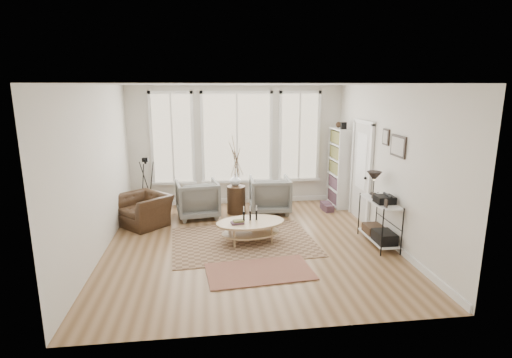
{
  "coord_description": "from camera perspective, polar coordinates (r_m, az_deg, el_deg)",
  "views": [
    {
      "loc": [
        -0.75,
        -6.95,
        2.86
      ],
      "look_at": [
        0.2,
        0.6,
        1.1
      ],
      "focal_mm": 28.0,
      "sensor_mm": 36.0,
      "label": 1
    }
  ],
  "objects": [
    {
      "name": "tripod_camera",
      "position": [
        9.44,
        -15.3,
        -1.28
      ],
      "size": [
        0.46,
        0.46,
        1.31
      ],
      "color": "black",
      "rests_on": "ground"
    },
    {
      "name": "accent_chair",
      "position": [
        8.77,
        -15.73,
        -4.26
      ],
      "size": [
        1.34,
        1.34,
        0.66
      ],
      "primitive_type": "imported",
      "rotation": [
        0.0,
        0.0,
        -0.8
      ],
      "color": "#392517",
      "rests_on": "ground"
    },
    {
      "name": "room",
      "position": [
        7.16,
        -0.86,
        1.47
      ],
      "size": [
        5.5,
        5.54,
        2.9
      ],
      "color": "#95714E",
      "rests_on": "ground"
    },
    {
      "name": "book_stack_near",
      "position": [
        9.7,
        9.95,
        -3.77
      ],
      "size": [
        0.22,
        0.28,
        0.18
      ],
      "primitive_type": "cube",
      "rotation": [
        0.0,
        0.0,
        0.01
      ],
      "color": "maroon",
      "rests_on": "ground"
    },
    {
      "name": "rug_main",
      "position": [
        7.65,
        -1.81,
        -8.89
      ],
      "size": [
        2.78,
        2.17,
        0.01
      ],
      "primitive_type": "cube",
      "rotation": [
        0.0,
        0.0,
        0.08
      ],
      "color": "brown",
      "rests_on": "ground"
    },
    {
      "name": "door",
      "position": [
        8.92,
        14.83,
        1.36
      ],
      "size": [
        0.09,
        1.06,
        2.22
      ],
      "color": "silver",
      "rests_on": "ground"
    },
    {
      "name": "rug_runner",
      "position": [
        6.48,
        0.52,
        -13.04
      ],
      "size": [
        1.74,
        1.07,
        0.01
      ],
      "primitive_type": "cube",
      "rotation": [
        0.0,
        0.0,
        0.09
      ],
      "color": "maroon",
      "rests_on": "ground"
    },
    {
      "name": "low_shelf",
      "position": [
        7.72,
        17.21,
        -5.3
      ],
      "size": [
        0.38,
        1.08,
        1.3
      ],
      "color": "white",
      "rests_on": "ground"
    },
    {
      "name": "coffee_table",
      "position": [
        7.52,
        -0.85,
        -6.73
      ],
      "size": [
        1.4,
        1.01,
        0.59
      ],
      "color": "tan",
      "rests_on": "ground"
    },
    {
      "name": "armchair_right",
      "position": [
        9.26,
        1.99,
        -2.24
      ],
      "size": [
        0.94,
        0.96,
        0.84
      ],
      "primitive_type": "imported",
      "rotation": [
        0.0,
        0.0,
        3.1
      ],
      "color": "slate",
      "rests_on": "ground"
    },
    {
      "name": "bookcase",
      "position": [
        9.9,
        11.76,
        1.66
      ],
      "size": [
        0.31,
        0.85,
        2.06
      ],
      "color": "white",
      "rests_on": "ground"
    },
    {
      "name": "side_table",
      "position": [
        9.1,
        -2.88,
        0.32
      ],
      "size": [
        0.43,
        0.43,
        1.79
      ],
      "color": "#392517",
      "rests_on": "ground"
    },
    {
      "name": "bay_window",
      "position": [
        9.77,
        -2.73,
        5.66
      ],
      "size": [
        4.14,
        0.12,
        2.24
      ],
      "color": "tan",
      "rests_on": "ground"
    },
    {
      "name": "book_stack_far",
      "position": [
        9.54,
        10.26,
        -4.13
      ],
      "size": [
        0.24,
        0.28,
        0.16
      ],
      "primitive_type": "cube",
      "rotation": [
        0.0,
        0.0,
        0.18
      ],
      "color": "maroon",
      "rests_on": "ground"
    },
    {
      "name": "wall_art",
      "position": [
        7.53,
        19.2,
        4.79
      ],
      "size": [
        0.04,
        0.88,
        0.44
      ],
      "color": "black",
      "rests_on": "ground"
    },
    {
      "name": "armchair_left",
      "position": [
        9.02,
        -8.35,
        -2.82
      ],
      "size": [
        1.02,
        1.05,
        0.84
      ],
      "primitive_type": "imported",
      "rotation": [
        0.0,
        0.0,
        3.3
      ],
      "color": "slate",
      "rests_on": "ground"
    },
    {
      "name": "vase",
      "position": [
        9.21,
        -2.99,
        -0.09
      ],
      "size": [
        0.32,
        0.32,
        0.27
      ],
      "primitive_type": "imported",
      "rotation": [
        0.0,
        0.0,
        -0.31
      ],
      "color": "silver",
      "rests_on": "side_table"
    }
  ]
}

